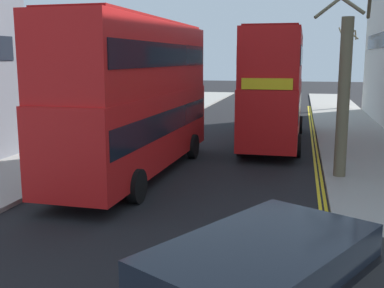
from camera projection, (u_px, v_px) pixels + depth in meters
sidewalk_right at (378, 173)px, 17.60m from camera, size 4.00×80.00×0.14m
sidewalk_left at (61, 157)px, 20.47m from camera, size 4.00×80.00×0.14m
kerb_line_outer at (322, 185)px, 16.16m from camera, size 0.10×56.00×0.01m
kerb_line_inner at (317, 185)px, 16.19m from camera, size 0.10×56.00×0.01m
double_decker_bus_away at (137, 93)px, 17.10m from camera, size 3.03×10.87×5.64m
double_decker_bus_oncoming at (275, 84)px, 23.64m from camera, size 2.85×10.83×5.64m
street_tree_near at (344, 92)px, 16.33m from camera, size 1.91×2.26×6.68m
street_tree_mid at (347, 70)px, 39.59m from camera, size 1.59×1.50×6.72m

